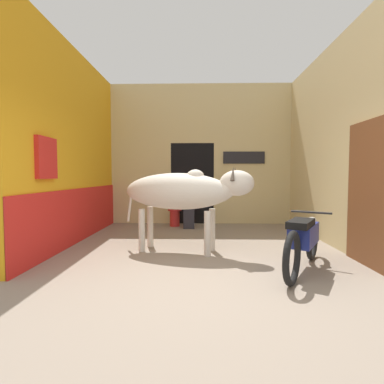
% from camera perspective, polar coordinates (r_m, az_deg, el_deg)
% --- Properties ---
extents(ground_plane, '(30.00, 30.00, 0.00)m').
position_cam_1_polar(ground_plane, '(3.80, 1.79, -16.98)').
color(ground_plane, gray).
extents(wall_left_shopfront, '(0.25, 4.53, 3.75)m').
position_cam_1_polar(wall_left_shopfront, '(6.34, -21.74, 7.53)').
color(wall_left_shopfront, orange).
rests_on(wall_left_shopfront, ground_plane).
extents(wall_back_with_doorway, '(4.83, 0.93, 3.75)m').
position_cam_1_polar(wall_back_with_doorway, '(8.35, 1.09, 5.15)').
color(wall_back_with_doorway, '#D1BC84').
rests_on(wall_back_with_doorway, ground_plane).
extents(wall_right_with_door, '(0.22, 4.53, 3.75)m').
position_cam_1_polar(wall_right_with_door, '(6.33, 25.19, 7.78)').
color(wall_right_with_door, '#D1BC84').
rests_on(wall_right_with_door, ground_plane).
extents(cow, '(2.30, 1.10, 1.47)m').
position_cam_1_polar(cow, '(5.10, -1.59, 0.06)').
color(cow, beige).
rests_on(cow, ground_plane).
extents(motorcycle_near, '(1.05, 1.72, 0.77)m').
position_cam_1_polar(motorcycle_near, '(4.41, 20.49, -8.42)').
color(motorcycle_near, black).
rests_on(motorcycle_near, ground_plane).
extents(shopkeeper_seated, '(0.38, 0.34, 1.24)m').
position_cam_1_polar(shopkeeper_seated, '(7.44, -0.57, -1.85)').
color(shopkeeper_seated, '#282833').
rests_on(shopkeeper_seated, ground_plane).
extents(plastic_stool, '(0.36, 0.36, 0.44)m').
position_cam_1_polar(plastic_stool, '(7.75, -3.31, -4.78)').
color(plastic_stool, red).
rests_on(plastic_stool, ground_plane).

